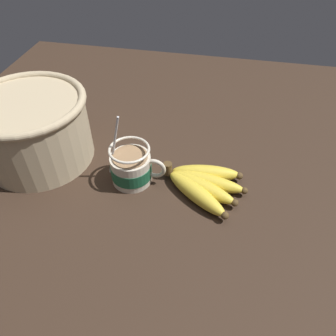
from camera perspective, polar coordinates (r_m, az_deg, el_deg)
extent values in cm
cube|color=#332319|center=(78.88, -1.13, -1.57)|extent=(130.30, 130.30, 3.13)
cylinder|color=beige|center=(74.13, -6.43, -0.10)|extent=(9.04, 9.04, 6.95)
cylinder|color=#195638|center=(74.33, -6.41, -0.26)|extent=(9.24, 9.24, 3.18)
torus|color=beige|center=(72.21, -2.39, -0.07)|extent=(5.26, 0.90, 5.26)
cylinder|color=#997551|center=(71.72, -6.65, 1.97)|extent=(7.84, 7.84, 0.40)
torus|color=beige|center=(70.40, -6.78, 3.20)|extent=(9.04, 9.04, 0.60)
cylinder|color=silver|center=(71.18, -9.40, 3.72)|extent=(4.05, 0.50, 15.87)
ellipsoid|color=silver|center=(75.90, -7.46, -1.01)|extent=(3.00, 2.00, 0.80)
cylinder|color=#4C381E|center=(74.72, -0.05, -0.08)|extent=(2.00, 2.00, 3.00)
ellipsoid|color=gold|center=(70.89, 4.91, -4.40)|extent=(15.29, 12.66, 3.71)
sphere|color=#4C381E|center=(67.72, 9.88, -8.15)|extent=(1.67, 1.67, 1.67)
ellipsoid|color=gold|center=(72.30, 5.88, -3.37)|extent=(16.09, 9.30, 3.53)
sphere|color=#4C381E|center=(70.39, 11.56, -5.95)|extent=(1.59, 1.59, 1.59)
ellipsoid|color=gold|center=(73.77, 6.82, -2.35)|extent=(17.02, 5.70, 3.41)
sphere|color=#4C381E|center=(73.25, 13.16, -3.86)|extent=(1.53, 1.53, 1.53)
ellipsoid|color=gold|center=(75.28, 6.54, -1.00)|extent=(15.67, 5.33, 3.68)
sphere|color=#4C381E|center=(76.05, 12.33, -1.36)|extent=(1.65, 1.65, 1.65)
cylinder|color=tan|center=(83.15, -22.45, 5.82)|extent=(25.64, 25.64, 15.50)
torus|color=tan|center=(79.07, -23.95, 10.23)|extent=(26.92, 26.92, 1.79)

